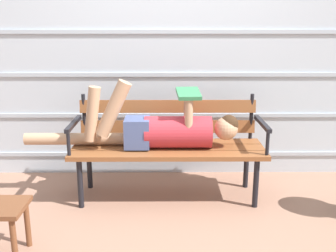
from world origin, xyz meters
TOP-DOWN VIEW (x-y plane):
  - ground_plane at (0.00, 0.00)m, footprint 12.00×12.00m
  - house_siding at (0.00, 0.72)m, footprint 4.41×0.08m
  - park_bench at (-0.00, 0.21)m, footprint 1.57×0.52m
  - reclining_person at (-0.07, 0.14)m, footprint 1.75×0.26m

SIDE VIEW (x-z plane):
  - ground_plane at x=0.00m, z-range 0.00..0.00m
  - park_bench at x=0.00m, z-range 0.06..0.89m
  - reclining_person at x=-0.07m, z-range 0.31..0.88m
  - house_siding at x=0.00m, z-range 0.00..2.30m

